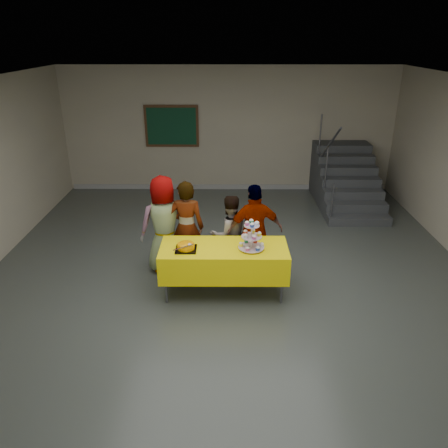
% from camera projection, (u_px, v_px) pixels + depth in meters
% --- Properties ---
extents(room_shell, '(10.00, 10.04, 3.02)m').
position_uv_depth(room_shell, '(231.00, 158.00, 5.76)').
color(room_shell, '#4C514C').
rests_on(room_shell, ground).
extents(bake_table, '(1.88, 0.78, 0.77)m').
position_uv_depth(bake_table, '(224.00, 260.00, 6.49)').
color(bake_table, '#595960').
rests_on(bake_table, ground).
extents(cupcake_stand, '(0.38, 0.38, 0.44)m').
position_uv_depth(cupcake_stand, '(252.00, 238.00, 6.27)').
color(cupcake_stand, silver).
rests_on(cupcake_stand, bake_table).
extents(bear_cake, '(0.32, 0.36, 0.12)m').
position_uv_depth(bear_cake, '(186.00, 246.00, 6.30)').
color(bear_cake, black).
rests_on(bear_cake, bake_table).
extents(schoolchild_a, '(0.91, 0.74, 1.61)m').
position_uv_depth(schoolchild_a, '(164.00, 224.00, 7.08)').
color(schoolchild_a, slate).
rests_on(schoolchild_a, ground).
extents(schoolchild_b, '(0.58, 0.39, 1.56)m').
position_uv_depth(schoolchild_b, '(186.00, 227.00, 7.01)').
color(schoolchild_b, slate).
rests_on(schoolchild_b, ground).
extents(schoolchild_c, '(0.77, 0.69, 1.32)m').
position_uv_depth(schoolchild_c, '(229.00, 234.00, 7.07)').
color(schoolchild_c, slate).
rests_on(schoolchild_c, ground).
extents(schoolchild_d, '(0.95, 0.52, 1.54)m').
position_uv_depth(schoolchild_d, '(255.00, 231.00, 6.91)').
color(schoolchild_d, slate).
rests_on(schoolchild_d, ground).
extents(staircase, '(1.30, 2.40, 2.04)m').
position_uv_depth(staircase, '(344.00, 181.00, 10.17)').
color(staircase, '#424447').
rests_on(staircase, ground).
extents(noticeboard, '(1.30, 0.05, 1.00)m').
position_uv_depth(noticeboard, '(172.00, 126.00, 10.51)').
color(noticeboard, '#472B16').
rests_on(noticeboard, ground).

